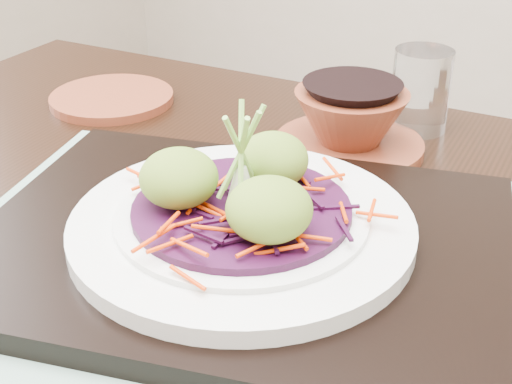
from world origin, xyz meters
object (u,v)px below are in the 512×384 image
Objects in this scene: serving_tray at (242,244)px; water_glass at (421,90)px; dining_table at (279,342)px; white_plate at (242,224)px; terracotta_side_plate at (112,98)px; terracotta_bowl_set at (350,125)px.

water_glass reaches higher than serving_tray.
serving_tray is at bearing -141.00° from dining_table.
dining_table is at bearing 46.52° from white_plate.
terracotta_side_plate is 1.65× the size of water_glass.
white_plate is 2.99× the size of water_glass.
terracotta_side_plate is at bearing 150.91° from white_plate.
white_plate reaches higher than terracotta_side_plate.
white_plate is 1.47× the size of terracotta_bowl_set.
water_glass reaches higher than terracotta_bowl_set.
white_plate is (-0.02, -0.02, 0.13)m from dining_table.
terracotta_bowl_set is at bearing -109.79° from water_glass.
white_plate is at bearing -91.41° from water_glass.
terracotta_bowl_set is at bearing 77.19° from serving_tray.
serving_tray is 0.33m from water_glass.
terracotta_side_plate is (-0.34, 0.19, -0.01)m from serving_tray.
water_glass is at bearing 69.10° from serving_tray.
white_plate is at bearing -141.00° from dining_table.
water_glass is (0.01, 0.33, 0.01)m from white_plate.
dining_table is 0.13m from white_plate.
serving_tray is 1.54× the size of white_plate.
terracotta_bowl_set is at bearing 96.67° from white_plate.
dining_table is at bearing 27.04° from serving_tray.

